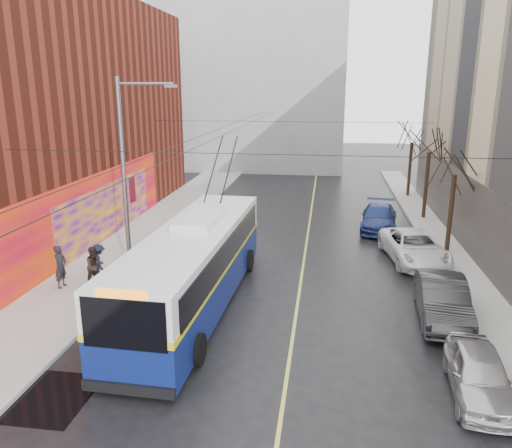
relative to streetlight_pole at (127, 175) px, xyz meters
The scene contains 21 objects.
ground 12.70m from the streetlight_pole, 58.46° to the right, with size 140.00×140.00×0.00m, color black.
sidewalk_left 5.50m from the streetlight_pole, 132.95° to the left, with size 4.00×60.00×0.15m, color gray.
sidewalk_right 16.00m from the streetlight_pole, ahead, with size 2.00×60.00×0.15m, color gray.
lane_line 9.89m from the streetlight_pole, 27.64° to the left, with size 0.12×50.00×0.01m, color #BFB74C.
building_far 35.24m from the streetlight_pole, 89.77° to the left, with size 20.50×12.10×18.00m.
streetlight_pole is the anchor object (origin of this frame).
catenary_wires 6.14m from the streetlight_pole, 52.95° to the left, with size 18.00×60.00×0.22m.
tree_near 16.28m from the streetlight_pole, 21.62° to the left, with size 3.20×3.20×6.40m.
tree_mid 19.96m from the streetlight_pole, 40.65° to the left, with size 3.20×3.20×6.68m.
tree_far 25.09m from the streetlight_pole, 52.88° to the left, with size 3.20×3.20×6.57m.
puddle 10.32m from the streetlight_pole, 83.49° to the right, with size 2.23×2.62×0.01m, color black.
pigeons_flying 3.88m from the streetlight_pole, ahead, with size 1.88×0.53×1.69m.
trolleybus 5.31m from the streetlight_pole, 34.55° to the right, with size 3.43×13.22×6.22m.
parked_car_a 15.55m from the streetlight_pole, 28.74° to the right, with size 1.61×4.00×1.36m, color #BABABF.
parked_car_b 13.94m from the streetlight_pole, ahead, with size 1.69×4.84×1.59m, color #2B2B2E.
parked_car_c 14.43m from the streetlight_pole, 18.27° to the left, with size 2.51×5.44×1.51m, color white.
parked_car_d 16.19m from the streetlight_pole, 40.32° to the left, with size 2.09×5.14×1.49m, color navy.
following_car 10.86m from the streetlight_pole, 80.10° to the left, with size 1.98×4.92×1.68m, color silver.
pedestrian_a 4.87m from the streetlight_pole, 147.15° to the right, with size 0.69×0.45×1.89m, color black.
pedestrian_b 4.21m from the streetlight_pole, 132.93° to the right, with size 0.86×0.67×1.77m, color black.
pedestrian_c 4.15m from the streetlight_pole, 155.63° to the right, with size 1.07×0.61×1.66m, color black.
Camera 1 is at (2.46, -10.51, 8.59)m, focal length 35.00 mm.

